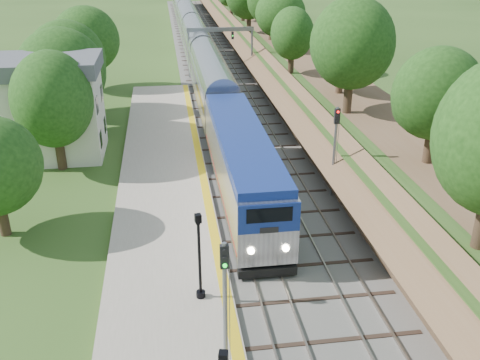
{
  "coord_description": "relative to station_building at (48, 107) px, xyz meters",
  "views": [
    {
      "loc": [
        -4.72,
        -12.76,
        16.36
      ],
      "look_at": [
        -0.5,
        16.76,
        2.8
      ],
      "focal_mm": 40.0,
      "sensor_mm": 36.0,
      "label": 1
    }
  ],
  "objects": [
    {
      "name": "signal_platform",
      "position": [
        11.1,
        -25.92,
        -0.18
      ],
      "size": [
        0.34,
        0.27,
        5.74
      ],
      "color": "slate",
      "rests_on": "platform"
    },
    {
      "name": "trackbed",
      "position": [
        16.0,
        30.0,
        -4.02
      ],
      "size": [
        9.5,
        170.0,
        0.28
      ],
      "color": "#4C4944",
      "rests_on": "ground"
    },
    {
      "name": "trees_behind_platform",
      "position": [
        2.83,
        -9.33,
        0.44
      ],
      "size": [
        7.82,
        53.32,
        7.21
      ],
      "color": "#332316",
      "rests_on": "ground"
    },
    {
      "name": "train",
      "position": [
        14.0,
        42.79,
        -1.7
      ],
      "size": [
        3.19,
        127.81,
        4.69
      ],
      "color": "black",
      "rests_on": "trackbed"
    },
    {
      "name": "signal_farside",
      "position": [
        20.2,
        -10.82,
        -0.11
      ],
      "size": [
        0.35,
        0.27,
        6.31
      ],
      "color": "slate",
      "rests_on": "ground"
    },
    {
      "name": "platform",
      "position": [
        8.8,
        -14.0,
        -3.9
      ],
      "size": [
        6.4,
        68.0,
        0.38
      ],
      "primitive_type": "cube",
      "color": "gray",
      "rests_on": "ground"
    },
    {
      "name": "station_building",
      "position": [
        0.0,
        0.0,
        0.0
      ],
      "size": [
        8.6,
        6.6,
        8.0
      ],
      "color": "beige",
      "rests_on": "ground"
    },
    {
      "name": "embankment",
      "position": [
        24.35,
        30.0,
        -2.14
      ],
      "size": [
        10.64,
        170.0,
        11.7
      ],
      "color": "brown",
      "rests_on": "ground"
    },
    {
      "name": "signal_gantry",
      "position": [
        16.47,
        24.99,
        0.73
      ],
      "size": [
        8.4,
        0.38,
        6.2
      ],
      "color": "slate",
      "rests_on": "ground"
    },
    {
      "name": "lamppost_far",
      "position": [
        10.41,
        -21.34,
        -1.68
      ],
      "size": [
        0.45,
        0.45,
        4.55
      ],
      "color": "black",
      "rests_on": "platform"
    },
    {
      "name": "yellow_stripe",
      "position": [
        11.65,
        -14.0,
        -3.7
      ],
      "size": [
        0.55,
        68.0,
        0.01
      ],
      "primitive_type": "cube",
      "color": "gold",
      "rests_on": "platform"
    }
  ]
}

